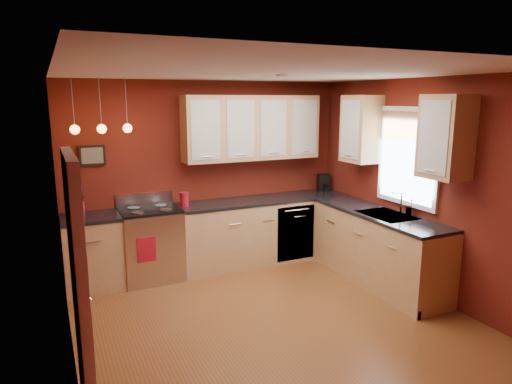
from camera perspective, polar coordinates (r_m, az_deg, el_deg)
name	(u,v)px	position (r m, az deg, el deg)	size (l,w,h in m)	color
floor	(276,323)	(5.08, 2.51, -16.03)	(4.20, 4.20, 0.00)	brown
ceiling	(278,72)	(4.51, 2.81, 14.72)	(4.00, 4.20, 0.02)	beige
wall_back	(209,174)	(6.52, -5.93, 2.23)	(4.00, 0.02, 2.60)	maroon
wall_front	(438,277)	(3.00, 21.80, -9.79)	(4.00, 0.02, 2.60)	maroon
wall_left	(64,228)	(4.12, -22.90, -4.15)	(0.02, 4.20, 2.60)	maroon
wall_right	(426,189)	(5.81, 20.43, 0.40)	(0.02, 4.20, 2.60)	maroon
base_cabinets_back_left	(93,254)	(6.11, -19.71, -7.28)	(0.70, 0.60, 0.90)	tan
base_cabinets_back_right	(264,231)	(6.71, 0.99, -4.89)	(2.54, 0.60, 0.90)	tan
base_cabinets_right	(377,249)	(6.14, 14.89, -6.89)	(0.60, 2.10, 0.90)	tan
counter_back_left	(90,217)	(5.98, -20.01, -3.00)	(0.70, 0.62, 0.04)	black
counter_back_right	(264,200)	(6.59, 1.01, -0.97)	(2.54, 0.62, 0.04)	black
counter_right	(379,214)	(6.01, 15.12, -2.63)	(0.62, 2.10, 0.04)	black
gas_range	(151,244)	(6.19, -12.96, -6.32)	(0.76, 0.64, 1.11)	#BABABF
dishwasher_front	(296,233)	(6.63, 4.98, -5.13)	(0.60, 0.02, 0.80)	#BABABF
sink	(387,217)	(5.90, 16.06, -2.98)	(0.50, 0.70, 0.33)	gray
window	(408,154)	(5.94, 18.47, 4.57)	(0.06, 1.02, 1.22)	white
door_left_wall	(82,320)	(3.09, -20.91, -14.68)	(0.12, 0.82, 2.05)	white
upper_cabinets_back	(252,128)	(6.51, -0.49, 8.03)	(2.00, 0.35, 0.90)	tan
upper_cabinets_right	(399,133)	(5.84, 17.39, 7.10)	(0.35, 1.95, 0.90)	tan
wall_picture	(92,155)	(6.13, -19.79, 4.32)	(0.32, 0.03, 0.26)	black
pendant_lights	(102,128)	(5.78, -18.73, 7.57)	(0.71, 0.11, 0.66)	gray
red_canister	(184,199)	(6.17, -8.96, -0.89)	(0.12, 0.12, 0.19)	#A81220
red_vase	(80,209)	(5.97, -21.16, -2.03)	(0.11, 0.11, 0.18)	#A81220
flowers	(79,195)	(5.93, -21.28, -0.40)	(0.12, 0.12, 0.21)	#A81220
coffee_maker	(324,183)	(7.22, 8.48, 1.12)	(0.22, 0.21, 0.26)	black
soap_pump	(411,207)	(5.93, 18.83, -1.82)	(0.09, 0.09, 0.20)	white
dish_towel	(146,250)	(5.85, -13.53, -7.01)	(0.23, 0.02, 0.32)	#A81220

